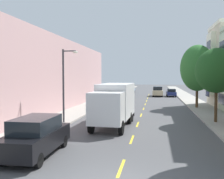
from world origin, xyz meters
TOP-DOWN VIEW (x-y plane):
  - ground_plane at (0.00, 30.00)m, footprint 160.00×160.00m
  - sidewalk_left at (-7.10, 28.00)m, footprint 3.20×120.00m
  - sidewalk_right at (7.10, 28.00)m, footprint 3.20×120.00m
  - lane_centerline_dashes at (0.00, 24.50)m, footprint 0.14×47.20m
  - apartment_block_opposite at (-13.70, 20.00)m, footprint 10.00×36.00m
  - street_tree_second at (6.40, 13.48)m, footprint 3.47×3.47m
  - street_tree_third at (6.40, 23.42)m, footprint 4.09×4.09m
  - street_lamp at (-5.93, 11.22)m, footprint 1.35×0.28m
  - delivery_box_truck at (-1.79, 11.10)m, footprint 2.64×7.31m
  - parked_suv_silver at (-4.47, 28.16)m, footprint 2.03×4.83m
  - parked_sedan_sky at (-4.45, 50.92)m, footprint 1.92×4.54m
  - parked_hatchback_navy at (4.38, 41.39)m, footprint 1.84×4.04m
  - parked_hatchback_teal at (-4.42, 44.14)m, footprint 1.80×4.02m
  - parked_suv_black at (-4.44, 3.00)m, footprint 2.06×4.84m
  - moving_champagne_sedan at (1.80, 41.72)m, footprint 1.95×4.80m

SIDE VIEW (x-z plane):
  - ground_plane at x=0.00m, z-range 0.00..0.00m
  - lane_centerline_dashes at x=0.00m, z-range 0.00..0.01m
  - sidewalk_left at x=-7.10m, z-range 0.00..0.14m
  - sidewalk_right at x=7.10m, z-range 0.00..0.14m
  - parked_sedan_sky at x=-4.45m, z-range 0.03..1.46m
  - parked_hatchback_navy at x=4.38m, z-range 0.01..1.51m
  - parked_hatchback_teal at x=-4.42m, z-range 0.01..1.51m
  - parked_suv_silver at x=-4.47m, z-range 0.02..1.95m
  - parked_suv_black at x=-4.44m, z-range 0.02..1.95m
  - moving_champagne_sedan at x=1.80m, z-range 0.02..1.95m
  - delivery_box_truck at x=-1.79m, z-range 0.22..3.57m
  - street_lamp at x=-5.93m, z-range 0.66..6.70m
  - apartment_block_opposite at x=-13.70m, z-range 0.00..8.25m
  - street_tree_second at x=6.40m, z-range 1.34..7.50m
  - street_tree_third at x=6.40m, z-range 1.14..8.76m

